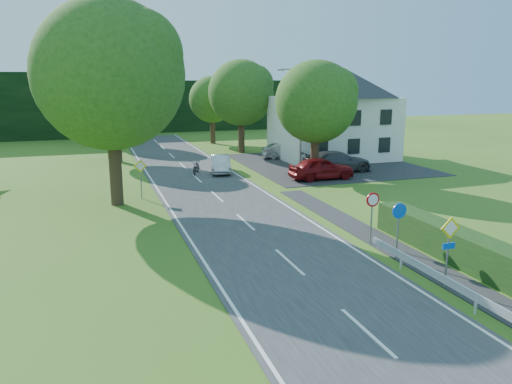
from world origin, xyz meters
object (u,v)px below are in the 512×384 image
object	(u,v)px
moving_car	(221,164)
parasol	(300,149)
motorcycle	(196,167)
parked_car_silver_a	(286,151)
parked_car_grey	(337,161)
parked_car_silver_b	(371,152)
streetlight	(299,116)
parked_car_red	(321,168)

from	to	relation	value
moving_car	parasol	xyz separation A→B (m)	(8.12, 3.10, 0.39)
motorcycle	parked_car_silver_a	xyz separation A→B (m)	(9.44, 5.25, 0.15)
moving_car	parked_car_grey	size ratio (longest dim) A/B	0.73
parked_car_silver_b	moving_car	bearing A→B (deg)	96.13
parked_car_silver_b	parasol	xyz separation A→B (m)	(-6.56, 1.00, 0.40)
motorcycle	parasol	size ratio (longest dim) A/B	0.89
streetlight	motorcycle	bearing A→B (deg)	167.25
streetlight	parked_car_silver_a	xyz separation A→B (m)	(1.69, 7.00, -3.72)
moving_car	parked_car_silver_b	world-z (taller)	moving_car
parked_car_red	parked_car_silver_a	distance (m)	10.12
parked_car_grey	parked_car_silver_a	bearing A→B (deg)	7.02
motorcycle	parked_car_red	size ratio (longest dim) A/B	0.44
streetlight	parked_car_red	bearing A→B (deg)	-80.44
moving_car	parked_car_silver_a	size ratio (longest dim) A/B	0.97
parked_car_grey	parked_car_silver_b	bearing A→B (deg)	-53.85
moving_car	parked_car_red	world-z (taller)	parked_car_red
moving_car	parked_car_silver_b	distance (m)	14.83
streetlight	moving_car	bearing A→B (deg)	161.81
parked_car_silver_a	parked_car_red	bearing A→B (deg)	179.36
parked_car_red	moving_car	bearing A→B (deg)	51.62
motorcycle	parked_car_red	distance (m)	9.56
streetlight	parasol	bearing A→B (deg)	65.10
motorcycle	streetlight	bearing A→B (deg)	8.92
parked_car_red	streetlight	bearing A→B (deg)	9.31
parked_car_silver_a	streetlight	bearing A→B (deg)	172.46
parked_car_red	parked_car_silver_b	xyz separation A→B (m)	(8.37, 7.05, -0.14)
streetlight	parked_car_grey	distance (m)	4.73
parked_car_grey	motorcycle	bearing A→B (deg)	74.59
parked_car_red	parasol	size ratio (longest dim) A/B	2.01
parked_car_silver_a	parked_car_grey	distance (m)	7.82
parked_car_grey	parasol	size ratio (longest dim) A/B	2.39
motorcycle	parked_car_red	xyz separation A→B (m)	(8.26, -4.80, 0.26)
parked_car_silver_b	parasol	distance (m)	6.65
moving_car	parked_car_silver_a	bearing A→B (deg)	45.88
streetlight	motorcycle	world-z (taller)	streetlight
streetlight	parked_car_silver_a	distance (m)	8.11
motorcycle	parked_car_grey	distance (m)	11.01
moving_car	parked_car_grey	bearing A→B (deg)	-4.98
streetlight	parked_car_grey	world-z (taller)	streetlight
parasol	motorcycle	bearing A→B (deg)	-162.12
moving_car	parked_car_grey	world-z (taller)	parked_car_grey
parked_car_red	parked_car_grey	size ratio (longest dim) A/B	0.84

